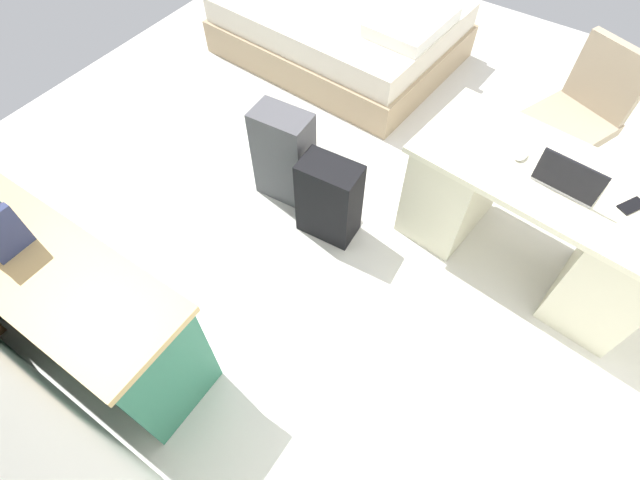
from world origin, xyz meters
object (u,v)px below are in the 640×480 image
object	(u,v)px
suitcase_black	(329,200)
laptop	(569,179)
desk	(533,219)
office_chair	(572,125)
suitcase_spare_grey	(284,156)
cell_phone_near_laptop	(632,206)
bed	(341,28)
computer_mouse	(521,155)
credenza	(51,287)

from	to	relation	value
suitcase_black	laptop	xyz separation A→B (m)	(-1.12, -0.41, 0.50)
desk	office_chair	size ratio (longest dim) A/B	1.60
suitcase_black	suitcase_spare_grey	xyz separation A→B (m)	(0.42, -0.11, 0.05)
office_chair	suitcase_spare_grey	xyz separation A→B (m)	(1.45, 1.20, -0.09)
desk	suitcase_black	distance (m)	1.17
desk	cell_phone_near_laptop	bearing A→B (deg)	-179.85
office_chair	cell_phone_near_laptop	world-z (taller)	office_chair
bed	computer_mouse	world-z (taller)	computer_mouse
office_chair	suitcase_black	size ratio (longest dim) A/B	1.65
desk	suitcase_spare_grey	xyz separation A→B (m)	(1.50, 0.34, -0.05)
desk	office_chair	world-z (taller)	office_chair
suitcase_black	cell_phone_near_laptop	world-z (taller)	cell_phone_near_laptop
bed	computer_mouse	size ratio (longest dim) A/B	19.92
cell_phone_near_laptop	credenza	bearing A→B (deg)	68.54
suitcase_black	computer_mouse	bearing A→B (deg)	-155.47
cell_phone_near_laptop	computer_mouse	bearing A→B (deg)	27.17
bed	laptop	size ratio (longest dim) A/B	6.00
suitcase_spare_grey	cell_phone_near_laptop	bearing A→B (deg)	-173.71
office_chair	credenza	distance (m)	3.24
credenza	computer_mouse	distance (m)	2.52
office_chair	credenza	bearing A→B (deg)	55.51
bed	cell_phone_near_laptop	distance (m)	2.77
credenza	cell_phone_near_laptop	bearing A→B (deg)	-141.13
suitcase_black	cell_phone_near_laptop	bearing A→B (deg)	-166.69
suitcase_spare_grey	suitcase_black	bearing A→B (deg)	160.98
laptop	office_chair	bearing A→B (deg)	-83.53
bed	cell_phone_near_laptop	xyz separation A→B (m)	(-2.42, 1.24, 0.49)
bed	suitcase_black	xyz separation A→B (m)	(-0.99, 1.70, 0.04)
desk	suitcase_black	world-z (taller)	desk
computer_mouse	laptop	bearing A→B (deg)	170.98
desk	suitcase_spare_grey	world-z (taller)	desk
cell_phone_near_laptop	suitcase_black	bearing A→B (deg)	47.31
office_chair	bed	world-z (taller)	office_chair
credenza	cell_phone_near_laptop	distance (m)	2.91
credenza	computer_mouse	size ratio (longest dim) A/B	18.00
suitcase_black	cell_phone_near_laptop	size ratio (longest dim) A/B	4.18
bed	desk	bearing A→B (deg)	149.02
credenza	suitcase_spare_grey	xyz separation A→B (m)	(-0.39, -1.47, -0.05)
office_chair	suitcase_black	world-z (taller)	office_chair
laptop	suitcase_spare_grey	bearing A→B (deg)	10.95
office_chair	laptop	world-z (taller)	same
office_chair	cell_phone_near_laptop	size ratio (longest dim) A/B	6.91
office_chair	suitcase_black	distance (m)	1.67
desk	credenza	world-z (taller)	credenza
credenza	suitcase_spare_grey	bearing A→B (deg)	-104.88
suitcase_black	bed	bearing A→B (deg)	-64.08
office_chair	computer_mouse	bearing A→B (deg)	79.73
credenza	suitcase_spare_grey	world-z (taller)	credenza
bed	laptop	xyz separation A→B (m)	(-2.11, 1.28, 0.54)
desk	suitcase_black	xyz separation A→B (m)	(1.08, 0.45, -0.10)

